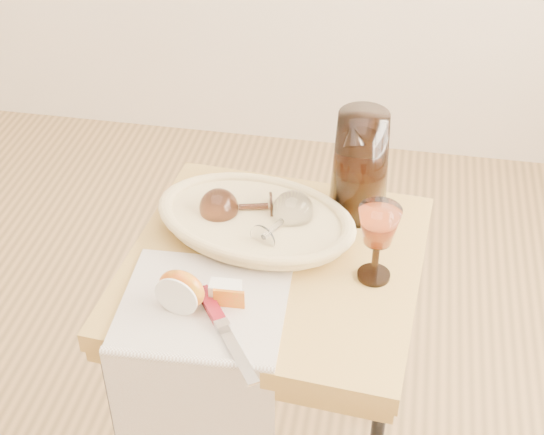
% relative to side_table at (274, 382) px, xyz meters
% --- Properties ---
extents(side_table, '(0.61, 0.61, 0.72)m').
position_rel_side_table_xyz_m(side_table, '(0.00, 0.00, 0.00)').
color(side_table, olive).
rests_on(side_table, floor).
extents(tea_towel, '(0.31, 0.28, 0.01)m').
position_rel_side_table_xyz_m(tea_towel, '(-0.10, -0.15, 0.36)').
color(tea_towel, silver).
rests_on(tea_towel, side_table).
extents(bread_basket, '(0.41, 0.32, 0.05)m').
position_rel_side_table_xyz_m(bread_basket, '(-0.05, 0.07, 0.39)').
color(bread_basket, tan).
rests_on(bread_basket, side_table).
extents(goblet_lying_a, '(0.15, 0.11, 0.08)m').
position_rel_side_table_xyz_m(goblet_lying_a, '(-0.08, 0.09, 0.41)').
color(goblet_lying_a, '#512D1E').
rests_on(goblet_lying_a, bread_basket).
extents(goblet_lying_b, '(0.13, 0.16, 0.08)m').
position_rel_side_table_xyz_m(goblet_lying_b, '(0.00, 0.05, 0.41)').
color(goblet_lying_b, white).
rests_on(goblet_lying_b, bread_basket).
extents(pitcher, '(0.23, 0.28, 0.27)m').
position_rel_side_table_xyz_m(pitcher, '(0.14, 0.19, 0.48)').
color(pitcher, black).
rests_on(pitcher, side_table).
extents(wine_goblet, '(0.10, 0.10, 0.16)m').
position_rel_side_table_xyz_m(wine_goblet, '(0.20, -0.01, 0.44)').
color(wine_goblet, white).
rests_on(wine_goblet, side_table).
extents(apple_half, '(0.10, 0.06, 0.08)m').
position_rel_side_table_xyz_m(apple_half, '(-0.14, -0.16, 0.41)').
color(apple_half, red).
rests_on(apple_half, tea_towel).
extents(apple_wedge, '(0.06, 0.03, 0.04)m').
position_rel_side_table_xyz_m(apple_wedge, '(-0.07, -0.13, 0.38)').
color(apple_wedge, '#F0E5D0').
rests_on(apple_wedge, tea_towel).
extents(table_knife, '(0.16, 0.21, 0.02)m').
position_rel_side_table_xyz_m(table_knife, '(-0.05, -0.21, 0.37)').
color(table_knife, silver).
rests_on(table_knife, tea_towel).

